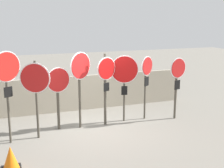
# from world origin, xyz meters

# --- Properties ---
(ground_plane) EXTENTS (40.00, 40.00, 0.00)m
(ground_plane) POSITION_xyz_m (0.00, 0.00, 0.00)
(ground_plane) COLOR gray
(fence_back) EXTENTS (8.48, 0.12, 1.33)m
(fence_back) POSITION_xyz_m (0.00, 2.09, 0.67)
(fence_back) COLOR #A89E89
(fence_back) RESTS_ON ground
(stop_sign_0) EXTENTS (0.75, 0.45, 2.64)m
(stop_sign_0) POSITION_xyz_m (-2.66, -0.34, 1.96)
(stop_sign_0) COLOR #474238
(stop_sign_0) RESTS_ON ground
(stop_sign_1) EXTENTS (0.82, 0.37, 2.31)m
(stop_sign_1) POSITION_xyz_m (-1.91, -0.23, 1.65)
(stop_sign_1) COLOR #474238
(stop_sign_1) RESTS_ON ground
(stop_sign_2) EXTENTS (0.77, 0.24, 2.01)m
(stop_sign_2) POSITION_xyz_m (-1.17, 0.28, 1.40)
(stop_sign_2) COLOR #474238
(stop_sign_2) RESTS_ON ground
(stop_sign_3) EXTENTS (0.75, 0.48, 2.47)m
(stop_sign_3) POSITION_xyz_m (-0.47, 0.18, 1.78)
(stop_sign_3) COLOR #474238
(stop_sign_3) RESTS_ON ground
(stop_sign_4) EXTENTS (0.70, 0.31, 2.38)m
(stop_sign_4) POSITION_xyz_m (0.38, 0.19, 1.59)
(stop_sign_4) COLOR #474238
(stop_sign_4) RESTS_ON ground
(stop_sign_5) EXTENTS (0.91, 0.30, 2.28)m
(stop_sign_5) POSITION_xyz_m (1.06, 0.28, 1.66)
(stop_sign_5) COLOR #474238
(stop_sign_5) RESTS_ON ground
(stop_sign_6) EXTENTS (0.58, 0.38, 2.22)m
(stop_sign_6) POSITION_xyz_m (1.87, 0.26, 1.61)
(stop_sign_6) COLOR #474238
(stop_sign_6) RESTS_ON ground
(stop_sign_7) EXTENTS (0.69, 0.21, 2.16)m
(stop_sign_7) POSITION_xyz_m (2.87, -0.09, 1.52)
(stop_sign_7) COLOR #474238
(stop_sign_7) RESTS_ON ground
(traffic_cone_0) EXTENTS (0.46, 0.46, 0.57)m
(traffic_cone_0) POSITION_xyz_m (-2.75, -1.94, 0.28)
(traffic_cone_0) COLOR black
(traffic_cone_0) RESTS_ON ground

